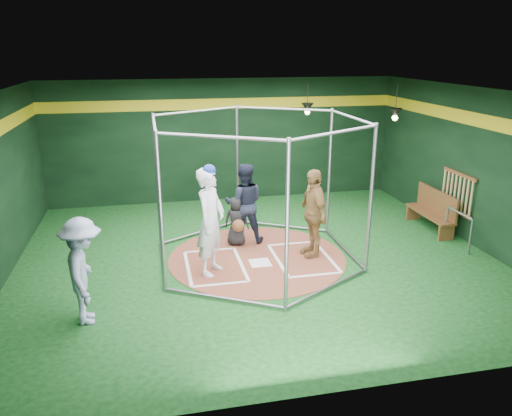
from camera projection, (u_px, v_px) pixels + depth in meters
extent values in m
cube|color=#0D3A12|center=(257.00, 258.00, 10.73)|extent=(10.00, 9.00, 0.02)
cube|color=black|center=(257.00, 92.00, 9.65)|extent=(10.00, 9.00, 0.02)
cube|color=black|center=(224.00, 141.00, 14.37)|extent=(10.00, 0.10, 3.50)
cube|color=black|center=(336.00, 272.00, 6.00)|extent=(10.00, 0.10, 3.50)
cube|color=black|center=(474.00, 167.00, 11.19)|extent=(0.10, 9.00, 3.50)
cube|color=gold|center=(223.00, 104.00, 14.02)|extent=(10.00, 0.01, 0.30)
cube|color=gold|center=(480.00, 120.00, 10.86)|extent=(0.01, 9.00, 0.30)
cylinder|color=brown|center=(257.00, 258.00, 10.73)|extent=(3.80, 3.80, 0.01)
cube|color=white|center=(260.00, 263.00, 10.44)|extent=(0.43, 0.43, 0.01)
cube|color=white|center=(210.00, 250.00, 11.09)|extent=(1.10, 0.07, 0.01)
cube|color=white|center=(221.00, 284.00, 9.51)|extent=(1.10, 0.07, 0.01)
cube|color=white|center=(188.00, 268.00, 10.19)|extent=(0.07, 1.70, 0.01)
cube|color=white|center=(241.00, 264.00, 10.41)|extent=(0.07, 1.70, 0.01)
cube|color=white|center=(292.00, 243.00, 11.47)|extent=(1.10, 0.07, 0.01)
cube|color=white|center=(315.00, 275.00, 9.89)|extent=(1.10, 0.07, 0.01)
cube|color=white|center=(278.00, 260.00, 10.57)|extent=(0.07, 1.70, 0.01)
cube|color=white|center=(327.00, 256.00, 10.79)|extent=(0.07, 1.70, 0.01)
cylinder|color=gray|center=(329.00, 173.00, 11.73)|extent=(0.07, 0.07, 3.00)
cylinder|color=gray|center=(237.00, 166.00, 12.40)|extent=(0.07, 0.07, 3.00)
cylinder|color=gray|center=(157.00, 182.00, 10.94)|extent=(0.07, 0.07, 3.00)
cylinder|color=gray|center=(161.00, 215.00, 8.80)|extent=(0.07, 0.07, 3.00)
cylinder|color=gray|center=(287.00, 229.00, 8.13)|extent=(0.07, 0.07, 3.00)
cylinder|color=gray|center=(371.00, 201.00, 9.60)|extent=(0.07, 0.07, 3.00)
cylinder|color=gray|center=(283.00, 109.00, 11.62)|extent=(2.02, 1.20, 0.06)
cylinder|color=gray|center=(281.00, 226.00, 12.52)|extent=(2.02, 1.20, 0.06)
cylinder|color=gray|center=(198.00, 111.00, 11.22)|extent=(2.02, 1.20, 0.06)
cylinder|color=gray|center=(202.00, 232.00, 12.12)|extent=(2.02, 1.20, 0.06)
cylinder|color=gray|center=(154.00, 123.00, 9.42)|extent=(0.06, 2.30, 0.06)
cylinder|color=gray|center=(163.00, 264.00, 10.31)|extent=(0.06, 2.30, 0.06)
cylinder|color=gray|center=(219.00, 137.00, 8.01)|extent=(2.02, 1.20, 0.06)
cylinder|color=gray|center=(223.00, 298.00, 8.91)|extent=(2.02, 1.20, 0.06)
cylinder|color=gray|center=(336.00, 133.00, 8.41)|extent=(2.02, 1.20, 0.06)
cylinder|color=gray|center=(329.00, 287.00, 9.31)|extent=(2.02, 1.20, 0.06)
cylinder|color=gray|center=(352.00, 117.00, 10.22)|extent=(0.06, 2.30, 0.06)
cylinder|color=gray|center=(344.00, 248.00, 11.11)|extent=(0.06, 2.30, 0.06)
cube|color=brown|center=(460.00, 174.00, 11.63)|extent=(0.05, 1.25, 0.08)
cube|color=brown|center=(455.00, 211.00, 11.90)|extent=(0.05, 1.25, 0.08)
cylinder|color=tan|center=(471.00, 199.00, 11.25)|extent=(0.06, 0.06, 0.85)
cylinder|color=tan|center=(467.00, 197.00, 11.40)|extent=(0.06, 0.06, 0.85)
cylinder|color=tan|center=(463.00, 195.00, 11.54)|extent=(0.06, 0.06, 0.85)
cylinder|color=tan|center=(459.00, 194.00, 11.69)|extent=(0.06, 0.06, 0.85)
cylinder|color=tan|center=(455.00, 192.00, 11.84)|extent=(0.06, 0.06, 0.85)
cylinder|color=tan|center=(451.00, 190.00, 11.98)|extent=(0.06, 0.06, 0.85)
cylinder|color=tan|center=(447.00, 188.00, 12.13)|extent=(0.06, 0.06, 0.85)
cylinder|color=tan|center=(444.00, 187.00, 12.27)|extent=(0.06, 0.06, 0.85)
cone|color=black|center=(307.00, 107.00, 13.67)|extent=(0.34, 0.34, 0.22)
sphere|color=#FFD899|center=(307.00, 112.00, 13.71)|extent=(0.14, 0.14, 0.14)
cylinder|color=black|center=(308.00, 94.00, 13.56)|extent=(0.02, 0.02, 0.70)
cone|color=black|center=(395.00, 113.00, 12.54)|extent=(0.34, 0.34, 0.22)
sphere|color=#FFD899|center=(395.00, 118.00, 12.58)|extent=(0.14, 0.14, 0.14)
cylinder|color=black|center=(397.00, 99.00, 12.43)|extent=(0.02, 0.02, 0.70)
imported|color=silver|center=(211.00, 222.00, 9.71)|extent=(0.85, 0.94, 2.15)
sphere|color=navy|center=(209.00, 171.00, 9.39)|extent=(0.26, 0.26, 0.26)
imported|color=tan|center=(313.00, 213.00, 10.60)|extent=(0.55, 1.15, 1.91)
imported|color=black|center=(236.00, 221.00, 11.28)|extent=(0.65, 0.55, 1.13)
sphere|color=brown|center=(238.00, 226.00, 11.06)|extent=(0.28, 0.28, 0.28)
imported|color=black|center=(244.00, 203.00, 11.34)|extent=(1.00, 0.83, 1.85)
imported|color=#9AA9CC|center=(83.00, 271.00, 8.01)|extent=(0.76, 1.21, 1.79)
cube|color=brown|center=(430.00, 214.00, 12.30)|extent=(0.40, 1.71, 0.06)
cube|color=brown|center=(437.00, 201.00, 12.24)|extent=(0.06, 1.71, 0.57)
cube|color=brown|center=(446.00, 233.00, 11.66)|extent=(0.38, 0.08, 0.38)
cube|color=brown|center=(413.00, 212.00, 13.07)|extent=(0.38, 0.08, 0.38)
cylinder|color=gray|center=(470.00, 237.00, 10.77)|extent=(0.05, 0.05, 0.83)
cylinder|color=gray|center=(446.00, 223.00, 11.62)|extent=(0.05, 0.05, 0.83)
cylinder|color=gray|center=(460.00, 213.00, 11.07)|extent=(0.05, 0.92, 0.05)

